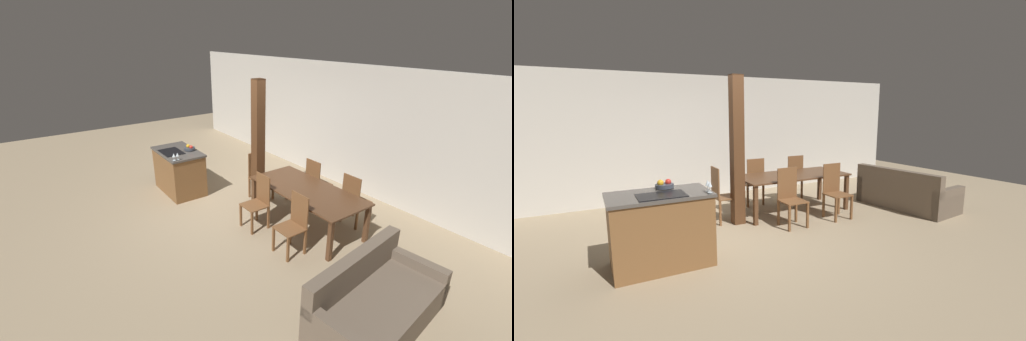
% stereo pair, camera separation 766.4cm
% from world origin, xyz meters
% --- Properties ---
extents(ground_plane, '(16.00, 16.00, 0.00)m').
position_xyz_m(ground_plane, '(0.00, 0.00, 0.00)').
color(ground_plane, '#9E896B').
extents(wall_back, '(11.20, 0.08, 2.70)m').
position_xyz_m(wall_back, '(0.00, 2.75, 1.35)').
color(wall_back, beige).
rests_on(wall_back, ground_plane).
extents(kitchen_island, '(1.23, 0.76, 0.94)m').
position_xyz_m(kitchen_island, '(-1.33, -0.49, 0.47)').
color(kitchen_island, brown).
rests_on(kitchen_island, ground_plane).
extents(fruit_bowl, '(0.23, 0.23, 0.12)m').
position_xyz_m(fruit_bowl, '(-1.21, -0.26, 0.98)').
color(fruit_bowl, '#383D47').
rests_on(fruit_bowl, kitchen_island).
extents(wine_glass_near, '(0.06, 0.06, 0.15)m').
position_xyz_m(wine_glass_near, '(-0.78, -0.80, 1.05)').
color(wine_glass_near, silver).
rests_on(wine_glass_near, kitchen_island).
extents(wine_glass_middle, '(0.06, 0.06, 0.15)m').
position_xyz_m(wine_glass_middle, '(-0.78, -0.72, 1.05)').
color(wine_glass_middle, silver).
rests_on(wine_glass_middle, kitchen_island).
extents(dining_table, '(2.12, 1.00, 0.72)m').
position_xyz_m(dining_table, '(1.38, 0.75, 0.64)').
color(dining_table, '#51331E').
rests_on(dining_table, ground_plane).
extents(dining_chair_near_left, '(0.40, 0.40, 0.98)m').
position_xyz_m(dining_chair_near_left, '(0.90, 0.03, 0.51)').
color(dining_chair_near_left, brown).
rests_on(dining_chair_near_left, ground_plane).
extents(dining_chair_near_right, '(0.40, 0.40, 0.98)m').
position_xyz_m(dining_chair_near_right, '(1.86, 0.03, 0.51)').
color(dining_chair_near_right, brown).
rests_on(dining_chair_near_right, ground_plane).
extents(dining_chair_far_left, '(0.40, 0.40, 0.98)m').
position_xyz_m(dining_chair_far_left, '(0.90, 1.47, 0.51)').
color(dining_chair_far_left, brown).
rests_on(dining_chair_far_left, ground_plane).
extents(dining_chair_far_right, '(0.40, 0.40, 0.98)m').
position_xyz_m(dining_chair_far_right, '(1.86, 1.47, 0.51)').
color(dining_chair_far_right, brown).
rests_on(dining_chair_far_right, ground_plane).
extents(dining_chair_head_end, '(0.40, 0.40, 0.98)m').
position_xyz_m(dining_chair_head_end, '(-0.06, 0.75, 0.51)').
color(dining_chair_head_end, brown).
rests_on(dining_chair_head_end, ground_plane).
extents(couch, '(1.08, 1.92, 0.81)m').
position_xyz_m(couch, '(3.53, -0.14, 0.26)').
color(couch, brown).
rests_on(couch, ground_plane).
extents(timber_post, '(0.20, 0.20, 2.51)m').
position_xyz_m(timber_post, '(0.16, 0.56, 1.26)').
color(timber_post, '#4C2D19').
rests_on(timber_post, ground_plane).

